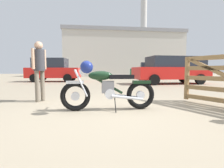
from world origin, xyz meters
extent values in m
plane|color=gray|center=(0.00, 0.00, 0.00)|extent=(80.00, 80.00, 0.00)
torus|color=black|center=(-0.74, 0.06, 0.32)|extent=(0.64, 0.13, 0.64)
cylinder|color=silver|center=(-0.74, 0.06, 0.32)|extent=(0.18, 0.09, 0.18)
torus|color=black|center=(0.70, 0.11, 0.32)|extent=(0.64, 0.13, 0.64)
cylinder|color=silver|center=(0.70, 0.11, 0.32)|extent=(0.18, 0.09, 0.18)
cube|color=silver|center=(-0.74, 0.06, 0.62)|extent=(0.36, 0.14, 0.06)
cube|color=black|center=(0.72, 0.11, 0.61)|extent=(0.40, 0.15, 0.07)
cylinder|color=silver|center=(-0.61, -0.01, 0.60)|extent=(0.29, 0.05, 0.58)
cylinder|color=silver|center=(-0.62, 0.14, 0.60)|extent=(0.29, 0.05, 0.58)
sphere|color=silver|center=(-0.57, 0.07, 0.85)|extent=(0.17, 0.17, 0.17)
cylinder|color=silver|center=(-0.49, 0.07, 0.92)|extent=(0.05, 0.62, 0.03)
sphere|color=navy|center=(-0.48, -0.23, 0.94)|extent=(0.25, 0.25, 0.25)
cylinder|color=black|center=(-0.08, 0.08, 0.58)|extent=(0.76, 0.08, 0.47)
ellipsoid|color=black|center=(-0.20, 0.08, 0.76)|extent=(0.53, 0.24, 0.20)
cube|color=black|center=(0.26, 0.10, 0.73)|extent=(0.55, 0.22, 0.09)
cube|color=slate|center=(-0.04, 0.09, 0.51)|extent=(0.27, 0.19, 0.26)
cylinder|color=silver|center=(0.00, 0.09, 0.36)|extent=(0.23, 0.21, 0.22)
cylinder|color=silver|center=(0.38, 0.00, 0.28)|extent=(0.70, 0.09, 0.14)
cylinder|color=silver|center=(0.38, 0.20, 0.28)|extent=(0.70, 0.09, 0.14)
cylinder|color=black|center=(0.11, -0.08, 0.16)|extent=(0.03, 0.24, 0.33)
cube|color=olive|center=(2.27, 0.99, 0.65)|extent=(0.12, 0.13, 1.20)
cylinder|color=#706656|center=(-1.91, 1.20, 0.43)|extent=(0.12, 0.12, 0.86)
cylinder|color=#706656|center=(-1.81, 1.35, 0.43)|extent=(0.12, 0.12, 0.86)
cylinder|color=#333338|center=(-1.86, 1.27, 1.15)|extent=(0.30, 0.30, 0.58)
cylinder|color=tan|center=(-1.96, 1.11, 1.18)|extent=(0.08, 0.08, 0.55)
cylinder|color=tan|center=(-1.76, 1.43, 1.18)|extent=(0.08, 0.08, 0.55)
sphere|color=tan|center=(-1.86, 1.27, 1.55)|extent=(0.22, 0.22, 0.22)
cylinder|color=black|center=(-2.28, 10.56, 0.30)|extent=(0.61, 0.23, 0.60)
cylinder|color=black|center=(-2.39, 8.92, 0.30)|extent=(0.61, 0.23, 0.60)
cylinder|color=black|center=(-4.68, 10.71, 0.30)|extent=(0.61, 0.23, 0.60)
cylinder|color=black|center=(-4.78, 9.07, 0.30)|extent=(0.61, 0.23, 0.60)
cube|color=red|center=(-3.53, 9.81, 0.68)|extent=(4.00, 1.89, 0.76)
cube|color=#232833|center=(-3.78, 9.83, 1.42)|extent=(2.49, 1.67, 0.72)
cylinder|color=black|center=(3.05, 5.96, 0.32)|extent=(0.66, 0.27, 0.64)
cylinder|color=black|center=(2.89, 7.72, 0.32)|extent=(0.66, 0.27, 0.64)
cylinder|color=black|center=(6.04, 6.23, 0.32)|extent=(0.66, 0.27, 0.64)
cylinder|color=black|center=(5.88, 7.98, 0.32)|extent=(0.66, 0.27, 0.64)
cube|color=red|center=(4.47, 6.97, 0.69)|extent=(4.84, 2.17, 0.74)
cube|color=#232833|center=(4.76, 7.00, 1.40)|extent=(3.63, 1.90, 0.68)
cylinder|color=black|center=(6.80, 14.38, 0.31)|extent=(0.65, 0.31, 0.62)
cylinder|color=black|center=(6.47, 12.69, 0.31)|extent=(0.65, 0.31, 0.62)
cylinder|color=black|center=(4.15, 14.89, 0.31)|extent=(0.65, 0.31, 0.62)
cylinder|color=black|center=(3.82, 13.20, 0.31)|extent=(0.65, 0.31, 0.62)
cube|color=#23663D|center=(5.31, 13.79, 0.67)|extent=(4.45, 2.48, 0.72)
cube|color=#232833|center=(5.31, 13.79, 1.35)|extent=(2.26, 1.91, 0.64)
cube|color=beige|center=(3.75, 26.76, 3.18)|extent=(18.21, 13.82, 6.37)
cube|color=gray|center=(3.75, 26.76, 6.62)|extent=(18.53, 14.13, 0.50)
cylinder|color=beige|center=(8.18, 26.93, 10.20)|extent=(1.10, 1.10, 7.66)
camera|label=1|loc=(-0.28, -3.60, 0.88)|focal=27.22mm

